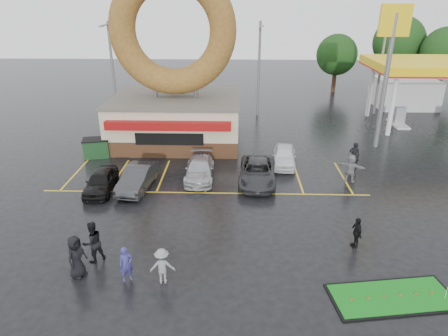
{
  "coord_description": "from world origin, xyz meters",
  "views": [
    {
      "loc": [
        1.82,
        -18.34,
        11.02
      ],
      "look_at": [
        1.19,
        2.17,
        2.2
      ],
      "focal_mm": 32.0,
      "sensor_mm": 36.0,
      "label": 1
    }
  ],
  "objects_px": {
    "donut_shop": "(175,87)",
    "streetlight_mid": "(259,67)",
    "car_silver": "(200,169)",
    "car_black": "(101,181)",
    "dumpster": "(97,148)",
    "streetlight_left": "(112,68)",
    "putting_green": "(392,297)",
    "car_white": "(284,156)",
    "streetlight_right": "(381,66)",
    "person_cameraman": "(357,232)",
    "car_dgrey": "(138,178)",
    "gas_station": "(425,79)",
    "shell_sign": "(390,51)",
    "person_blue": "(126,264)",
    "car_grey": "(257,172)"
  },
  "relations": [
    {
      "from": "donut_shop",
      "to": "streetlight_mid",
      "type": "distance_m",
      "value": 10.59
    },
    {
      "from": "streetlight_mid",
      "to": "car_silver",
      "type": "bearing_deg",
      "value": -106.39
    },
    {
      "from": "car_black",
      "to": "dumpster",
      "type": "height_order",
      "value": "car_black"
    },
    {
      "from": "donut_shop",
      "to": "car_black",
      "type": "bearing_deg",
      "value": -109.66
    },
    {
      "from": "streetlight_left",
      "to": "putting_green",
      "type": "relative_size",
      "value": 1.73
    },
    {
      "from": "car_silver",
      "to": "car_white",
      "type": "bearing_deg",
      "value": 21.71
    },
    {
      "from": "streetlight_right",
      "to": "putting_green",
      "type": "height_order",
      "value": "streetlight_right"
    },
    {
      "from": "person_cameraman",
      "to": "car_dgrey",
      "type": "bearing_deg",
      "value": -125.6
    },
    {
      "from": "gas_station",
      "to": "streetlight_mid",
      "type": "bearing_deg",
      "value": -179.92
    },
    {
      "from": "streetlight_mid",
      "to": "person_cameraman",
      "type": "relative_size",
      "value": 5.84
    },
    {
      "from": "person_cameraman",
      "to": "putting_green",
      "type": "xyz_separation_m",
      "value": [
        0.53,
        -3.56,
        -0.73
      ]
    },
    {
      "from": "streetlight_right",
      "to": "car_black",
      "type": "height_order",
      "value": "streetlight_right"
    },
    {
      "from": "gas_station",
      "to": "person_cameraman",
      "type": "height_order",
      "value": "gas_station"
    },
    {
      "from": "shell_sign",
      "to": "putting_green",
      "type": "height_order",
      "value": "shell_sign"
    },
    {
      "from": "car_black",
      "to": "person_blue",
      "type": "distance_m",
      "value": 9.11
    },
    {
      "from": "shell_sign",
      "to": "car_white",
      "type": "bearing_deg",
      "value": -152.62
    },
    {
      "from": "car_dgrey",
      "to": "car_black",
      "type": "bearing_deg",
      "value": -161.28
    },
    {
      "from": "car_black",
      "to": "dumpster",
      "type": "distance_m",
      "value": 6.12
    },
    {
      "from": "putting_green",
      "to": "streetlight_left",
      "type": "bearing_deg",
      "value": 125.39
    },
    {
      "from": "car_dgrey",
      "to": "donut_shop",
      "type": "bearing_deg",
      "value": 89.16
    },
    {
      "from": "car_dgrey",
      "to": "car_white",
      "type": "xyz_separation_m",
      "value": [
        9.48,
        4.04,
        -0.04
      ]
    },
    {
      "from": "streetlight_right",
      "to": "putting_green",
      "type": "bearing_deg",
      "value": -105.96
    },
    {
      "from": "car_black",
      "to": "streetlight_mid",
      "type": "bearing_deg",
      "value": 56.73
    },
    {
      "from": "dumpster",
      "to": "car_black",
      "type": "bearing_deg",
      "value": -82.02
    },
    {
      "from": "gas_station",
      "to": "car_silver",
      "type": "relative_size",
      "value": 3.08
    },
    {
      "from": "streetlight_mid",
      "to": "person_blue",
      "type": "bearing_deg",
      "value": -104.53
    },
    {
      "from": "car_black",
      "to": "shell_sign",
      "type": "bearing_deg",
      "value": 21.21
    },
    {
      "from": "streetlight_right",
      "to": "car_silver",
      "type": "xyz_separation_m",
      "value": [
        -16.51,
        -16.34,
        -4.14
      ]
    },
    {
      "from": "donut_shop",
      "to": "streetlight_mid",
      "type": "relative_size",
      "value": 1.5
    },
    {
      "from": "streetlight_left",
      "to": "putting_green",
      "type": "xyz_separation_m",
      "value": [
        18.13,
        -25.52,
        -4.74
      ]
    },
    {
      "from": "shell_sign",
      "to": "car_grey",
      "type": "distance_m",
      "value": 13.69
    },
    {
      "from": "shell_sign",
      "to": "streetlight_right",
      "type": "relative_size",
      "value": 1.18
    },
    {
      "from": "car_grey",
      "to": "dumpster",
      "type": "xyz_separation_m",
      "value": [
        -11.77,
        4.14,
        -0.04
      ]
    },
    {
      "from": "car_white",
      "to": "dumpster",
      "type": "height_order",
      "value": "car_white"
    },
    {
      "from": "donut_shop",
      "to": "car_black",
      "type": "height_order",
      "value": "donut_shop"
    },
    {
      "from": "streetlight_mid",
      "to": "car_silver",
      "type": "height_order",
      "value": "streetlight_mid"
    },
    {
      "from": "donut_shop",
      "to": "car_black",
      "type": "distance_m",
      "value": 10.75
    },
    {
      "from": "streetlight_right",
      "to": "person_cameraman",
      "type": "height_order",
      "value": "streetlight_right"
    },
    {
      "from": "gas_station",
      "to": "car_white",
      "type": "bearing_deg",
      "value": -138.69
    },
    {
      "from": "donut_shop",
      "to": "person_cameraman",
      "type": "xyz_separation_m",
      "value": [
        10.6,
        -15.0,
        -3.69
      ]
    },
    {
      "from": "gas_station",
      "to": "car_white",
      "type": "xyz_separation_m",
      "value": [
        -14.72,
        -12.94,
        -3.03
      ]
    },
    {
      "from": "car_white",
      "to": "putting_green",
      "type": "bearing_deg",
      "value": -71.65
    },
    {
      "from": "gas_station",
      "to": "person_blue",
      "type": "relative_size",
      "value": 8.59
    },
    {
      "from": "gas_station",
      "to": "person_blue",
      "type": "bearing_deg",
      "value": -131.35
    },
    {
      "from": "person_cameraman",
      "to": "dumpster",
      "type": "bearing_deg",
      "value": -133.63
    },
    {
      "from": "dumpster",
      "to": "gas_station",
      "type": "bearing_deg",
      "value": 9.83
    },
    {
      "from": "car_grey",
      "to": "person_blue",
      "type": "relative_size",
      "value": 3.13
    },
    {
      "from": "car_grey",
      "to": "car_white",
      "type": "xyz_separation_m",
      "value": [
        2.03,
        2.91,
        -0.02
      ]
    },
    {
      "from": "car_white",
      "to": "dumpster",
      "type": "relative_size",
      "value": 2.19
    },
    {
      "from": "gas_station",
      "to": "streetlight_right",
      "type": "height_order",
      "value": "streetlight_right"
    }
  ]
}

